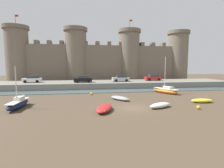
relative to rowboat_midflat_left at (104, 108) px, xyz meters
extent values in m
plane|color=#4C3D2D|center=(3.55, 0.99, -0.35)|extent=(160.00, 160.00, 0.00)
cube|color=slate|center=(3.55, 15.37, -0.30)|extent=(80.00, 4.50, 0.10)
cube|color=slate|center=(3.55, 22.62, 0.34)|extent=(60.63, 10.00, 1.39)
cube|color=#706354|center=(3.55, 33.67, 5.27)|extent=(48.63, 2.80, 11.25)
cylinder|color=#706354|center=(-20.76, 33.67, 7.25)|extent=(6.18, 6.18, 15.21)
cylinder|color=#675B4D|center=(-20.76, 33.67, 15.35)|extent=(6.93, 6.93, 1.00)
cylinder|color=#4C4742|center=(-20.76, 33.67, 17.35)|extent=(0.10, 0.10, 3.00)
cube|color=red|center=(-20.31, 33.67, 18.55)|extent=(0.80, 0.04, 0.50)
cylinder|color=#706354|center=(-4.55, 33.67, 7.25)|extent=(6.18, 6.18, 15.21)
cylinder|color=#675B4D|center=(-4.55, 33.67, 15.35)|extent=(6.93, 6.93, 1.00)
cylinder|color=#706354|center=(11.66, 33.67, 7.25)|extent=(6.18, 6.18, 15.21)
cylinder|color=#675B4D|center=(11.66, 33.67, 15.35)|extent=(6.93, 6.93, 1.00)
cylinder|color=#4C4742|center=(11.66, 33.67, 17.35)|extent=(0.10, 0.10, 3.00)
cube|color=red|center=(12.11, 33.67, 18.55)|extent=(0.80, 0.04, 0.50)
cylinder|color=#706354|center=(27.87, 33.67, 7.25)|extent=(6.18, 6.18, 15.21)
cylinder|color=#675B4D|center=(27.87, 33.67, 15.35)|extent=(6.93, 6.93, 1.00)
cube|color=#6A5E4F|center=(-15.38, 33.67, 11.44)|extent=(1.10, 2.52, 1.10)
cube|color=#6A5E4F|center=(-11.93, 33.67, 11.44)|extent=(1.10, 2.52, 1.10)
cube|color=#6A5E4F|center=(-8.49, 33.67, 11.44)|extent=(1.10, 2.52, 1.10)
cube|color=#6A5E4F|center=(-1.61, 33.67, 11.44)|extent=(1.10, 2.52, 1.10)
cube|color=#6A5E4F|center=(1.83, 33.67, 11.44)|extent=(1.10, 2.52, 1.10)
cube|color=#6A5E4F|center=(5.28, 33.67, 11.44)|extent=(1.10, 2.52, 1.10)
cube|color=#6A5E4F|center=(8.72, 33.67, 11.44)|extent=(1.10, 2.52, 1.10)
cube|color=#6A5E4F|center=(15.60, 33.67, 11.44)|extent=(1.10, 2.52, 1.10)
cube|color=#6A5E4F|center=(19.04, 33.67, 11.44)|extent=(1.10, 2.52, 1.10)
cube|color=#6A5E4F|center=(22.48, 33.67, 11.44)|extent=(1.10, 2.52, 1.10)
ellipsoid|color=red|center=(0.00, 0.00, -0.02)|extent=(2.81, 4.29, 0.68)
ellipsoid|color=#F23939|center=(0.00, 0.00, 0.04)|extent=(2.25, 3.50, 0.37)
cube|color=beige|center=(0.10, 0.29, 0.08)|extent=(1.34, 0.63, 0.06)
cube|color=beige|center=(-0.51, -1.47, 0.06)|extent=(0.92, 0.55, 0.08)
ellipsoid|color=#141E3D|center=(-10.29, 3.05, 0.11)|extent=(1.57, 5.46, 0.93)
cube|color=silver|center=(-10.29, 3.05, 0.53)|extent=(1.35, 4.81, 0.08)
cube|color=silver|center=(-10.26, 3.45, 0.79)|extent=(0.89, 1.56, 0.44)
cylinder|color=silver|center=(-10.30, 2.78, 2.68)|extent=(0.10, 0.10, 4.22)
cylinder|color=silver|center=(-10.25, 3.59, 1.02)|extent=(0.24, 2.43, 0.08)
ellipsoid|color=gray|center=(3.06, 6.05, -0.05)|extent=(3.06, 3.73, 0.60)
ellipsoid|color=silver|center=(3.06, 6.05, 0.01)|extent=(2.46, 3.03, 0.33)
cube|color=beige|center=(2.92, 6.28, 0.05)|extent=(1.04, 0.77, 0.06)
cube|color=beige|center=(3.83, 4.88, 0.03)|extent=(0.75, 0.63, 0.08)
ellipsoid|color=yellow|center=(14.14, 2.37, -0.06)|extent=(3.15, 1.43, 0.59)
ellipsoid|color=#F2F246|center=(14.14, 2.37, 0.00)|extent=(2.58, 1.13, 0.33)
cube|color=beige|center=(14.37, 2.35, 0.04)|extent=(0.29, 0.99, 0.06)
cube|color=beige|center=(12.95, 2.48, 0.02)|extent=(0.34, 0.66, 0.08)
ellipsoid|color=silver|center=(7.00, 0.45, -0.04)|extent=(3.52, 2.41, 0.64)
ellipsoid|color=white|center=(7.00, 0.45, 0.02)|extent=(2.86, 1.94, 0.35)
cube|color=beige|center=(6.77, 0.35, 0.06)|extent=(0.58, 0.97, 0.06)
cube|color=beige|center=(8.19, 0.99, 0.04)|extent=(0.51, 0.69, 0.08)
ellipsoid|color=orange|center=(12.93, 11.06, 0.10)|extent=(3.85, 5.58, 0.91)
cube|color=silver|center=(12.93, 11.06, 0.52)|extent=(3.35, 4.89, 0.08)
cube|color=silver|center=(13.13, 10.69, 0.78)|extent=(1.55, 1.81, 0.44)
cylinder|color=silver|center=(12.80, 11.31, 3.54)|extent=(0.10, 0.10, 5.96)
cylinder|color=silver|center=(13.19, 10.57, 1.01)|extent=(1.23, 2.25, 0.08)
sphere|color=orange|center=(-1.02, 11.36, -0.12)|extent=(0.46, 0.46, 0.46)
sphere|color=orange|center=(11.24, -0.96, -0.12)|extent=(0.47, 0.47, 0.47)
cube|color=#B2B5B7|center=(6.51, 21.91, 1.63)|extent=(4.14, 1.81, 0.80)
cube|color=#2D3842|center=(6.66, 21.91, 2.33)|extent=(2.29, 1.55, 0.64)
cylinder|color=black|center=(5.26, 21.03, 1.35)|extent=(0.64, 0.20, 0.64)
cylinder|color=black|center=(5.21, 22.73, 1.35)|extent=(0.64, 0.20, 0.64)
cylinder|color=black|center=(7.80, 21.09, 1.35)|extent=(0.64, 0.20, 0.64)
cylinder|color=black|center=(7.75, 22.79, 1.35)|extent=(0.64, 0.20, 0.64)
cube|color=red|center=(15.26, 23.20, 1.63)|extent=(4.14, 1.81, 0.80)
cube|color=#2D3842|center=(15.41, 23.21, 2.33)|extent=(2.29, 1.55, 0.64)
cylinder|color=black|center=(14.02, 22.32, 1.35)|extent=(0.64, 0.20, 0.64)
cylinder|color=black|center=(13.97, 24.02, 1.35)|extent=(0.64, 0.20, 0.64)
cylinder|color=black|center=(16.56, 22.39, 1.35)|extent=(0.64, 0.20, 0.64)
cylinder|color=black|center=(16.51, 24.08, 1.35)|extent=(0.64, 0.20, 0.64)
cube|color=silver|center=(-13.98, 22.42, 1.63)|extent=(4.14, 1.81, 0.80)
cube|color=#2D3842|center=(-13.83, 22.42, 2.33)|extent=(2.29, 1.55, 0.64)
cylinder|color=black|center=(-15.23, 21.54, 1.35)|extent=(0.64, 0.20, 0.64)
cylinder|color=black|center=(-15.28, 23.24, 1.35)|extent=(0.64, 0.20, 0.64)
cylinder|color=black|center=(-12.69, 21.60, 1.35)|extent=(0.64, 0.20, 0.64)
cylinder|color=black|center=(-12.73, 23.30, 1.35)|extent=(0.64, 0.20, 0.64)
cube|color=black|center=(-2.55, 20.76, 1.63)|extent=(4.14, 1.81, 0.80)
cube|color=#2D3842|center=(-2.40, 20.76, 2.33)|extent=(2.29, 1.55, 0.64)
cylinder|color=black|center=(-3.80, 19.87, 1.35)|extent=(0.64, 0.20, 0.64)
cylinder|color=black|center=(-3.85, 21.57, 1.35)|extent=(0.64, 0.20, 0.64)
cylinder|color=black|center=(-1.26, 19.94, 1.35)|extent=(0.64, 0.20, 0.64)
cylinder|color=black|center=(-1.30, 21.64, 1.35)|extent=(0.64, 0.20, 0.64)
camera|label=1|loc=(-2.20, -19.54, 4.83)|focal=28.00mm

